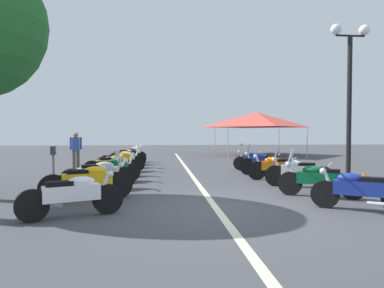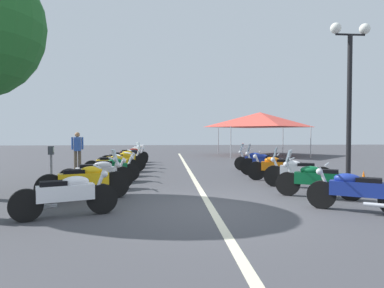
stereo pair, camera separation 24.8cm
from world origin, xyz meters
name	(u,v)px [view 1 (the left image)]	position (x,y,z in m)	size (l,w,h in m)	color
ground_plane	(216,208)	(0.00, 0.00, 0.00)	(80.00, 80.00, 0.00)	#424247
lane_centre_stripe	(190,174)	(6.34, 0.00, 0.00)	(27.17, 0.16, 0.01)	beige
motorcycle_left_row_0	(73,195)	(-0.56, 2.89, 0.45)	(0.98, 1.89, 0.98)	black
motorcycle_left_row_1	(88,181)	(1.12, 2.94, 0.48)	(0.97, 2.13, 1.23)	black
motorcycle_left_row_2	(99,174)	(2.60, 2.96, 0.46)	(0.90, 2.06, 1.01)	black
motorcycle_left_row_3	(112,169)	(4.06, 2.81, 0.45)	(1.08, 1.87, 0.98)	black
motorcycle_left_row_4	(113,165)	(5.56, 2.98, 0.46)	(0.90, 2.07, 1.00)	black
motorcycle_left_row_5	(121,161)	(7.01, 2.85, 0.47)	(1.15, 2.00, 1.02)	black
motorcycle_left_row_6	(123,158)	(8.59, 2.96, 0.47)	(1.07, 2.03, 1.21)	black
motorcycle_left_row_7	(129,156)	(10.19, 2.83, 0.45)	(1.15, 1.80, 0.99)	black
motorcycle_left_row_8	(129,155)	(11.72, 2.97, 0.45)	(1.17, 1.93, 0.98)	black
motorcycle_right_row_0	(359,190)	(-0.52, -2.94, 0.44)	(1.16, 1.74, 0.98)	black
motorcycle_right_row_1	(319,179)	(1.00, -2.82, 0.46)	(1.20, 1.90, 1.20)	black
motorcycle_right_row_2	(298,172)	(2.63, -2.95, 0.47)	(0.98, 1.93, 1.21)	black
motorcycle_right_row_3	(277,167)	(4.06, -2.81, 0.46)	(0.95, 2.01, 1.01)	black
motorcycle_right_row_4	(265,163)	(5.53, -2.85, 0.47)	(0.93, 1.98, 1.22)	black
motorcycle_right_row_5	(257,160)	(7.09, -2.98, 0.46)	(1.10, 2.00, 1.19)	black
street_lamp_twin_globe	(350,76)	(2.57, -4.51, 3.36)	(0.32, 1.22, 4.92)	black
parking_meter	(53,161)	(1.91, 4.00, 0.90)	(0.19, 0.14, 1.29)	slate
traffic_cone_0	(364,182)	(1.62, -4.42, 0.29)	(0.36, 0.36, 0.61)	orange
bystander_1	(76,148)	(8.46, 5.03, 0.99)	(0.32, 0.50, 1.69)	brown
event_tent	(257,120)	(17.38, -5.93, 2.65)	(6.02, 6.02, 3.20)	#E54C3F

